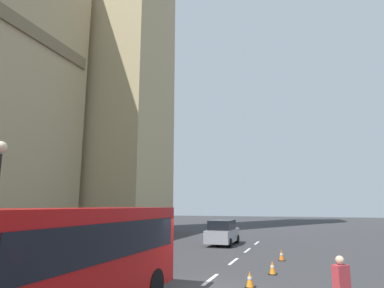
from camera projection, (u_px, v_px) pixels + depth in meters
The scene contains 5 objects.
sedan_lead at pixel (223, 233), 24.95m from camera, with size 4.40×1.86×1.85m.
traffic_cone_west at pixel (250, 279), 11.97m from camera, with size 0.36×0.36×0.58m.
traffic_cone_middle at pixel (272, 268), 14.23m from camera, with size 0.36×0.36×0.58m.
traffic_cone_east at pixel (282, 255), 17.79m from camera, with size 0.36×0.36×0.58m.
pedestrian_by_kerb at pixel (342, 287), 8.28m from camera, with size 0.45×0.46×1.69m.
Camera 1 is at (-11.50, -3.81, 2.97)m, focal length 30.36 mm.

